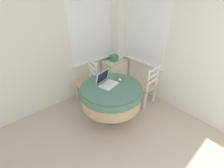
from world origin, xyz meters
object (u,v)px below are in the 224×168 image
round_dining_table (111,94)px  storage_box (114,58)px  cell_phone (120,79)px  laptop (107,82)px  dining_chair_near_back_window (88,81)px  computer_mouse (120,79)px  dining_chair_near_right_window (145,86)px  corner_cabinet (115,72)px

round_dining_table → storage_box: bearing=46.0°
cell_phone → laptop: bearing=176.3°
round_dining_table → dining_chair_near_back_window: dining_chair_near_back_window is taller
laptop → storage_box: laptop is taller
computer_mouse → dining_chair_near_right_window: (0.64, -0.16, -0.33)m
laptop → dining_chair_near_right_window: size_ratio=0.40×
corner_cabinet → storage_box: 0.43m
round_dining_table → storage_box: storage_box is taller
dining_chair_near_back_window → dining_chair_near_right_window: 1.29m
cell_phone → dining_chair_near_right_window: 0.70m
laptop → storage_box: (0.93, 0.84, -0.04)m
round_dining_table → computer_mouse: bearing=11.6°
laptop → cell_phone: size_ratio=3.24×
dining_chair_near_right_window → corner_cabinet: size_ratio=1.36×
laptop → dining_chair_near_right_window: (0.91, -0.22, -0.36)m
dining_chair_near_right_window → laptop: bearing=166.4°
dining_chair_near_right_window → storage_box: bearing=88.5°
dining_chair_near_right_window → corner_cabinet: 1.07m
storage_box → corner_cabinet: bearing=7.9°
round_dining_table → dining_chair_near_back_window: (0.06, 0.88, -0.15)m
computer_mouse → dining_chair_near_right_window: size_ratio=0.10×
round_dining_table → laptop: (-0.01, 0.11, 0.21)m
computer_mouse → storage_box: (0.66, 0.90, -0.01)m
laptop → dining_chair_near_back_window: bearing=84.3°
round_dining_table → corner_cabinet: bearing=44.9°
laptop → round_dining_table: bearing=-82.6°
round_dining_table → dining_chair_near_back_window: size_ratio=1.18×
dining_chair_near_back_window → corner_cabinet: dining_chair_near_back_window is taller
dining_chair_near_back_window → storage_box: bearing=4.7°
cell_phone → storage_box: size_ratio=0.73×
computer_mouse → round_dining_table: bearing=-168.4°
computer_mouse → corner_cabinet: computer_mouse is taller
laptop → corner_cabinet: size_ratio=0.54×
round_dining_table → dining_chair_near_right_window: bearing=-6.9°
computer_mouse → storage_box: size_ratio=0.57×
corner_cabinet → storage_box: (-0.04, -0.01, 0.42)m
dining_chair_near_back_window → storage_box: dining_chair_near_back_window is taller
laptop → dining_chair_near_back_window: size_ratio=0.40×
computer_mouse → cell_phone: 0.06m
cell_phone → dining_chair_near_right_window: bearing=-18.6°
round_dining_table → storage_box: 1.33m
laptop → dining_chair_near_right_window: bearing=-13.6°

